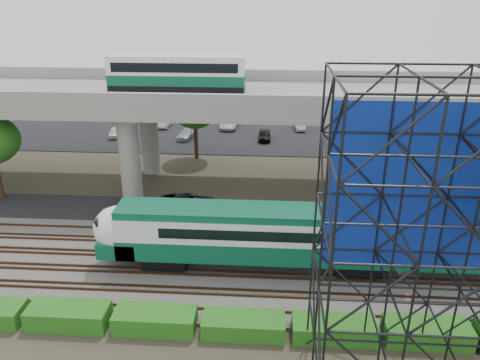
{
  "coord_description": "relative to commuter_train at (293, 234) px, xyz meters",
  "views": [
    {
      "loc": [
        2.2,
        -25.19,
        18.02
      ],
      "look_at": [
        0.11,
        6.0,
        4.97
      ],
      "focal_mm": 35.0,
      "sensor_mm": 36.0,
      "label": 1
    }
  ],
  "objects": [
    {
      "name": "harbor_water",
      "position": [
        -3.89,
        54.0,
        -2.87
      ],
      "size": [
        140.0,
        40.0,
        0.03
      ],
      "primitive_type": "cube",
      "color": "#405769",
      "rests_on": "ground"
    },
    {
      "name": "trees",
      "position": [
        -8.56,
        14.17,
        2.69
      ],
      "size": [
        40.94,
        16.94,
        7.69
      ],
      "color": "#382314",
      "rests_on": "ground"
    },
    {
      "name": "hedge_strip",
      "position": [
        -2.88,
        -6.3,
        -2.32
      ],
      "size": [
        34.6,
        1.8,
        1.2
      ],
      "color": "#195E15",
      "rests_on": "ground"
    },
    {
      "name": "parking_lot",
      "position": [
        -3.89,
        32.0,
        -2.84
      ],
      "size": [
        90.0,
        18.0,
        0.08
      ],
      "primitive_type": "cube",
      "color": "black",
      "rests_on": "ground"
    },
    {
      "name": "parked_cars",
      "position": [
        -2.76,
        31.75,
        -2.19
      ],
      "size": [
        36.33,
        9.54,
        1.29
      ],
      "color": "silver",
      "rests_on": "parking_lot"
    },
    {
      "name": "commuter_train",
      "position": [
        0.0,
        0.0,
        0.0
      ],
      "size": [
        29.3,
        3.06,
        4.3
      ],
      "color": "black",
      "rests_on": "rail_tracks"
    },
    {
      "name": "suv",
      "position": [
        -8.52,
        8.62,
        -2.09
      ],
      "size": [
        5.17,
        2.48,
        1.42
      ],
      "primitive_type": "imported",
      "rotation": [
        0.0,
        0.0,
        1.55
      ],
      "color": "black",
      "rests_on": "service_road"
    },
    {
      "name": "ground",
      "position": [
        -3.89,
        -2.0,
        -2.88
      ],
      "size": [
        140.0,
        140.0,
        0.0
      ],
      "primitive_type": "plane",
      "color": "#474233",
      "rests_on": "ground"
    },
    {
      "name": "rail_tracks",
      "position": [
        -3.89,
        -0.0,
        -2.6
      ],
      "size": [
        90.0,
        9.52,
        0.16
      ],
      "color": "#472D1E",
      "rests_on": "ballast_bed"
    },
    {
      "name": "overpass",
      "position": [
        -4.34,
        14.0,
        5.33
      ],
      "size": [
        80.0,
        12.0,
        12.4
      ],
      "color": "#9E9B93",
      "rests_on": "ground"
    },
    {
      "name": "ballast_bed",
      "position": [
        -3.89,
        0.0,
        -2.78
      ],
      "size": [
        90.0,
        12.0,
        0.2
      ],
      "primitive_type": "cube",
      "color": "slate",
      "rests_on": "ground"
    },
    {
      "name": "scaffold_tower",
      "position": [
        5.1,
        -9.98,
        4.59
      ],
      "size": [
        9.36,
        6.36,
        15.0
      ],
      "color": "black",
      "rests_on": "ground"
    },
    {
      "name": "service_road",
      "position": [
        -3.89,
        8.5,
        -2.84
      ],
      "size": [
        90.0,
        5.0,
        0.08
      ],
      "primitive_type": "cube",
      "color": "black",
      "rests_on": "ground"
    }
  ]
}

